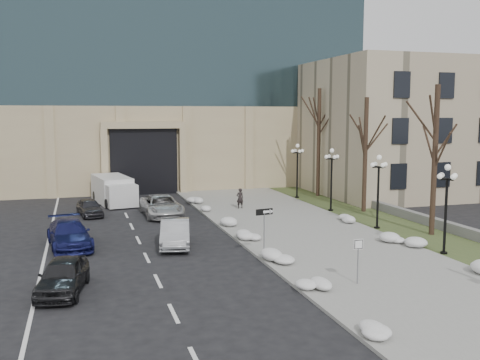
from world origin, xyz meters
The scene contains 34 objects.
ground centered at (0.00, 0.00, 0.00)m, with size 160.00×160.00×0.00m, color black.
sidewalk centered at (3.50, 14.00, 0.06)m, with size 9.00×40.00×0.12m, color gray.
curb centered at (-1.00, 14.00, 0.07)m, with size 0.30×40.00×0.14m, color gray.
grass_strip centered at (10.00, 14.00, 0.05)m, with size 4.00×40.00×0.10m, color #394A25.
stone_wall centered at (12.00, 16.00, 0.35)m, with size 0.50×30.00×0.70m, color slate.
office_tower centered at (-2.01, 43.58, 18.49)m, with size 40.00×24.70×36.00m.
classical_building centered at (22.00, 27.98, 6.00)m, with size 22.00×18.12×12.00m.
car_a centered at (-10.43, 5.60, 0.72)m, with size 1.70×4.22×1.44m, color black.
car_b centered at (-4.68, 11.98, 0.74)m, with size 1.56×4.47×1.47m, color #B1B4B9.
car_c centered at (-10.29, 13.36, 0.74)m, with size 2.09×5.13×1.49m, color navy.
car_d centered at (-4.09, 21.00, 0.76)m, with size 2.52×5.45×1.52m, color beige.
car_e centered at (-9.03, 22.58, 0.62)m, with size 1.47×3.65×1.24m, color #313036.
pedestrian centered at (2.05, 21.84, 0.89)m, with size 0.56×0.37×1.54m, color black.
box_truck centered at (-7.00, 27.81, 1.05)m, with size 3.43×7.10×2.16m.
one_way_sign centered at (-0.74, 7.91, 2.16)m, with size 0.98×0.29×2.61m.
keep_sign centered at (1.53, 2.84, 1.51)m, with size 0.44×0.06×2.05m.
snow_clump_a centered at (-0.35, -2.24, 0.30)m, with size 1.10×1.60×0.36m, color silver.
snow_clump_b centered at (-0.56, 2.57, 0.30)m, with size 1.10×1.60×0.36m, color silver.
snow_clump_c centered at (-0.56, 6.90, 0.30)m, with size 1.10×1.60×0.36m, color silver.
snow_clump_d centered at (-0.57, 11.69, 0.30)m, with size 1.10×1.60×0.36m, color silver.
snow_clump_e centered at (-0.82, 15.70, 0.30)m, with size 1.10×1.60×0.36m, color silver.
snow_clump_f centered at (-0.83, 21.06, 0.30)m, with size 1.10×1.60×0.36m, color silver.
snow_clump_g centered at (-0.65, 25.04, 0.30)m, with size 1.10×1.60×0.36m, color silver.
snow_clump_h centered at (7.64, 2.66, 0.30)m, with size 1.10×1.60×0.36m, color silver.
snow_clump_i centered at (7.31, 8.56, 0.30)m, with size 1.10×1.60×0.36m, color silver.
snow_clump_j centered at (7.53, 14.86, 0.30)m, with size 1.10×1.60×0.36m, color silver.
snow_clump_k centered at (7.81, 7.81, 0.30)m, with size 1.10×1.60×0.36m, color silver.
lamppost_a centered at (8.30, 6.00, 3.07)m, with size 1.18×1.18×4.76m.
lamppost_b centered at (8.30, 12.50, 3.07)m, with size 1.18×1.18×4.76m.
lamppost_c centered at (8.30, 19.00, 3.07)m, with size 1.18×1.18×4.76m.
lamppost_d centered at (8.30, 25.50, 3.07)m, with size 1.18×1.18×4.76m.
tree_near centered at (10.50, 10.00, 5.83)m, with size 3.20×3.20×9.00m.
tree_mid centered at (10.50, 18.00, 5.50)m, with size 3.20×3.20×8.50m.
tree_far centered at (10.50, 26.00, 6.15)m, with size 3.20×3.20×9.50m.
Camera 1 is at (-9.61, -16.78, 7.28)m, focal length 40.00 mm.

